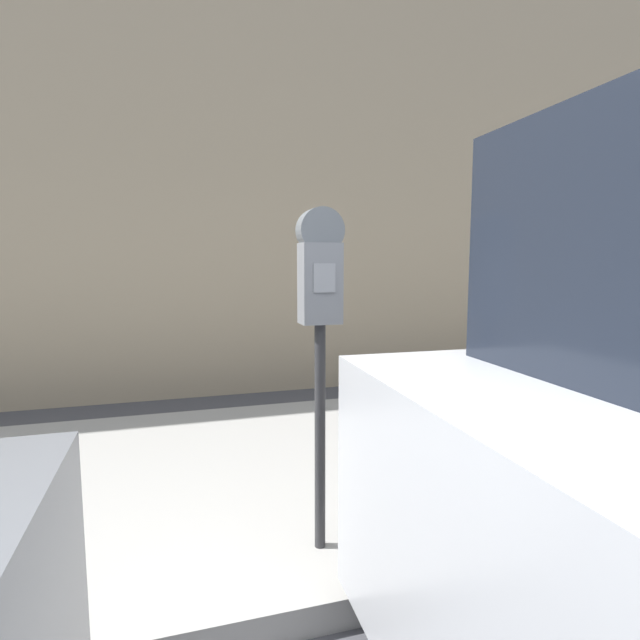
# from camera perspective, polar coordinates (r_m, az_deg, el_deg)

# --- Properties ---
(sidewalk) EXTENTS (24.00, 2.80, 0.14)m
(sidewalk) POSITION_cam_1_polar(r_m,az_deg,el_deg) (3.45, -10.68, -17.54)
(sidewalk) COLOR #9E9B96
(sidewalk) RESTS_ON ground_plane
(building_facade) EXTENTS (24.00, 0.30, 5.69)m
(building_facade) POSITION_cam_1_polar(r_m,az_deg,el_deg) (5.82, -14.16, 20.08)
(building_facade) COLOR tan
(building_facade) RESTS_ON ground_plane
(parking_meter) EXTENTS (0.20, 0.13, 1.58)m
(parking_meter) POSITION_cam_1_polar(r_m,az_deg,el_deg) (2.23, 0.00, 2.42)
(parking_meter) COLOR #2D2D30
(parking_meter) RESTS_ON sidewalk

